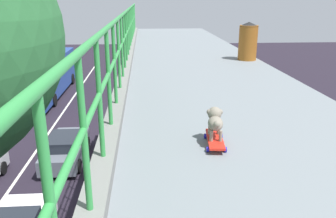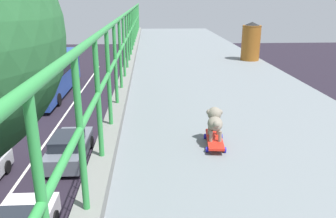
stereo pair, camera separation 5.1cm
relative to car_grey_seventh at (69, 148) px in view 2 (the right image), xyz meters
name	(u,v)px [view 2 (the right image)]	position (x,y,z in m)	size (l,w,h in m)	color
car_grey_seventh	(69,148)	(0.00, 0.00, 0.00)	(1.85, 4.29, 1.42)	slate
city_bus	(52,74)	(-3.95, 12.26, 1.15)	(2.53, 11.10, 3.21)	#214091
toy_skateboard	(215,140)	(4.73, -12.63, 5.76)	(0.24, 0.54, 0.08)	red
small_dog	(215,120)	(4.73, -12.58, 5.96)	(0.19, 0.38, 0.30)	gray
litter_bin	(251,41)	(6.52, -7.68, 6.17)	(0.45, 0.45, 0.91)	#93531B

